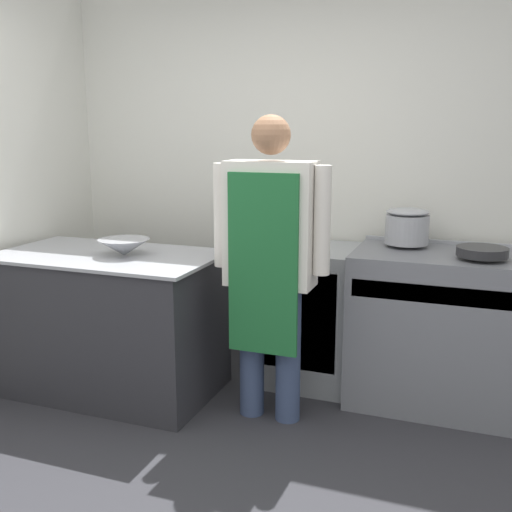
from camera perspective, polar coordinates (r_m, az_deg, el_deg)
The scene contains 8 objects.
wall_back at distance 4.15m, azimuth 3.32°, elevation 8.20°, with size 8.00×0.05×2.70m.
prep_counter at distance 3.88m, azimuth -13.68°, elevation -6.13°, with size 1.37×0.79×0.88m.
stove at distance 3.74m, azimuth 17.03°, elevation -6.64°, with size 1.02×0.65×0.94m.
fridge_unit at distance 3.92m, azimuth 4.99°, elevation -5.53°, with size 0.59×0.59×0.89m.
person_cook at distance 3.26m, azimuth 1.33°, elevation 0.43°, with size 0.66×0.24×1.70m.
mixing_bowl at distance 3.68m, azimuth -12.46°, elevation 0.82°, with size 0.31×0.31×0.10m.
stock_pot at distance 3.73m, azimuth 14.20°, elevation 2.81°, with size 0.26×0.26×0.22m.
saute_pan at distance 3.50m, azimuth 20.74°, elevation 0.39°, with size 0.28×0.28×0.05m.
Camera 1 is at (1.22, -1.95, 1.63)m, focal length 42.00 mm.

